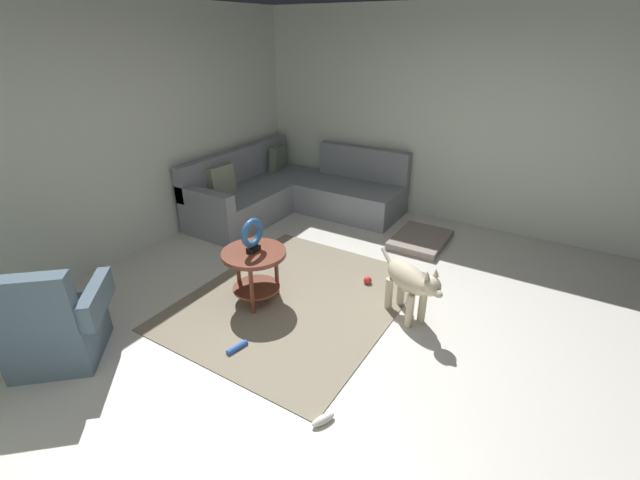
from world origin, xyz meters
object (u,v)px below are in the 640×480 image
(torus_sculpture, at_px, (252,235))
(dog_toy_bone, at_px, (323,419))
(dog, at_px, (410,282))
(armchair, at_px, (52,327))
(dog_toy_rope, at_px, (237,348))
(sectional_couch, at_px, (291,193))
(side_table, at_px, (255,263))
(dog_toy_ball, at_px, (368,280))
(dog_bed_mat, at_px, (420,240))

(torus_sculpture, height_order, dog_toy_bone, torus_sculpture)
(dog, xyz_separation_m, dog_toy_bone, (-1.41, 0.05, -0.35))
(armchair, bearing_deg, torus_sculpture, 19.44)
(dog_toy_rope, bearing_deg, sectional_couch, 26.29)
(side_table, xyz_separation_m, dog, (0.51, -1.34, -0.04))
(side_table, relative_size, dog_toy_bone, 3.33)
(armchair, distance_m, torus_sculpture, 1.72)
(dog_toy_ball, height_order, dog_toy_bone, dog_toy_ball)
(dog, xyz_separation_m, dog_toy_ball, (0.33, 0.56, -0.34))
(dog_toy_rope, bearing_deg, armchair, 125.95)
(dog_bed_mat, height_order, dog_toy_rope, dog_bed_mat)
(torus_sculpture, height_order, dog_bed_mat, torus_sculpture)
(sectional_couch, bearing_deg, dog_bed_mat, -90.16)
(armchair, height_order, torus_sculpture, armchair)
(side_table, height_order, dog_toy_ball, side_table)
(dog_bed_mat, height_order, dog_toy_ball, dog_bed_mat)
(sectional_couch, height_order, torus_sculpture, sectional_couch)
(sectional_couch, relative_size, dog_toy_ball, 26.76)
(armchair, distance_m, side_table, 1.68)
(dog_bed_mat, xyz_separation_m, dog, (-1.53, -0.41, 0.33))
(dog_bed_mat, xyz_separation_m, dog_toy_ball, (-1.20, 0.14, -0.00))
(sectional_couch, height_order, dog_bed_mat, sectional_couch)
(dog_bed_mat, xyz_separation_m, dog_toy_rope, (-2.69, 0.61, -0.02))
(sectional_couch, bearing_deg, side_table, -153.59)
(armchair, xyz_separation_m, dog_toy_ball, (2.30, -1.59, -0.28))
(dog_toy_ball, bearing_deg, armchair, 145.33)
(dog_toy_bone, bearing_deg, dog_toy_ball, 16.31)
(sectional_couch, distance_m, torus_sculpture, 2.32)
(side_table, height_order, torus_sculpture, torus_sculpture)
(dog_toy_bone, bearing_deg, dog_toy_rope, 75.52)
(torus_sculpture, xyz_separation_m, dog, (0.51, -1.34, -0.33))
(dog_bed_mat, distance_m, dog, 1.62)
(dog_toy_bone, bearing_deg, side_table, 55.05)
(sectional_couch, xyz_separation_m, dog, (-1.53, -2.36, 0.09))
(armchair, xyz_separation_m, side_table, (1.47, -0.81, 0.09))
(armchair, height_order, dog, armchair)
(sectional_couch, distance_m, dog, 2.81)
(side_table, distance_m, dog_bed_mat, 2.27)
(sectional_couch, xyz_separation_m, side_table, (-2.04, -1.01, 0.13))
(dog_bed_mat, distance_m, dog_toy_bone, 2.96)
(sectional_couch, height_order, side_table, sectional_couch)
(dog, bearing_deg, dog_bed_mat, -133.33)
(torus_sculpture, bearing_deg, dog_toy_bone, -124.95)
(side_table, xyz_separation_m, dog_bed_mat, (2.04, -0.93, -0.37))
(armchair, distance_m, dog_toy_bone, 2.19)
(sectional_couch, xyz_separation_m, dog_toy_bone, (-2.95, -2.31, -0.26))
(side_table, height_order, dog, dog)
(dog_bed_mat, bearing_deg, dog, -164.85)
(torus_sculpture, bearing_deg, sectional_couch, 26.41)
(armchair, bearing_deg, sectional_couch, 51.61)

